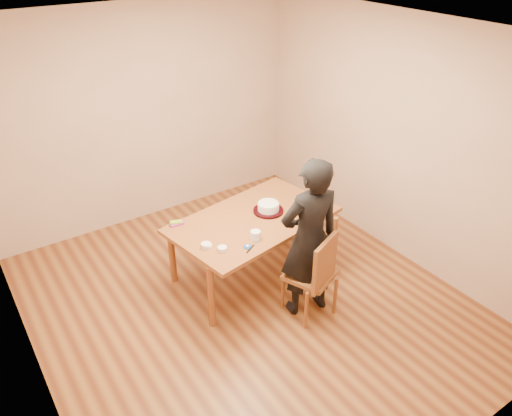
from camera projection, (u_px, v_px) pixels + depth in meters
room_shell at (226, 174)px, 4.75m from camera, size 4.00×4.50×2.70m
dining_table at (253, 220)px, 5.22m from camera, size 1.85×1.28×0.04m
dining_chair at (310, 274)px, 4.88m from camera, size 0.56×0.56×0.04m
cake_plate at (268, 211)px, 5.32m from camera, size 0.32×0.32×0.02m
cake at (268, 207)px, 5.29m from camera, size 0.23×0.23×0.07m
frosting_dome at (268, 203)px, 5.27m from camera, size 0.22×0.22×0.03m
frosting_tub at (256, 235)px, 4.85m from camera, size 0.10×0.10×0.09m
frosting_lid at (248, 247)px, 4.75m from camera, size 0.08×0.08×0.01m
frosting_dollop at (248, 246)px, 4.75m from camera, size 0.04×0.04×0.02m
ramekin_green at (222, 249)px, 4.69m from camera, size 0.09×0.09×0.04m
ramekin_yellow at (206, 245)px, 4.74m from camera, size 0.09×0.09×0.04m
ramekin_multi at (208, 246)px, 4.73m from camera, size 0.08×0.08×0.04m
candy_box_pink at (177, 224)px, 5.09m from camera, size 0.15×0.08×0.02m
candy_box_green at (176, 222)px, 5.08m from camera, size 0.13×0.10×0.02m
spatula at (250, 249)px, 4.72m from camera, size 0.13×0.08×0.01m
person at (309, 239)px, 4.71m from camera, size 0.67×0.51×1.67m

